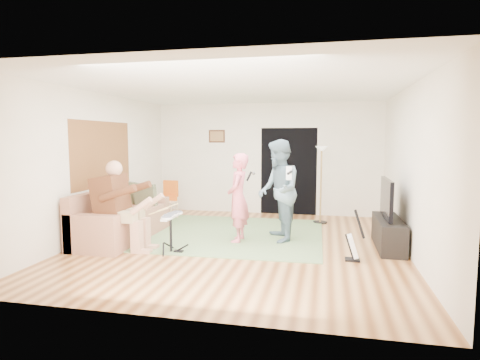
# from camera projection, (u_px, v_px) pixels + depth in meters

# --- Properties ---
(floor) EXTENTS (6.00, 6.00, 0.00)m
(floor) POSITION_uv_depth(u_px,v_px,m) (240.00, 244.00, 7.04)
(floor) COLOR brown
(floor) RESTS_ON ground
(walls) EXTENTS (5.50, 6.00, 2.70)m
(walls) POSITION_uv_depth(u_px,v_px,m) (240.00, 168.00, 6.90)
(walls) COLOR #EFE3CF
(walls) RESTS_ON floor
(ceiling) EXTENTS (6.00, 6.00, 0.00)m
(ceiling) POSITION_uv_depth(u_px,v_px,m) (240.00, 88.00, 6.76)
(ceiling) COLOR white
(ceiling) RESTS_ON walls
(window_blinds) EXTENTS (0.00, 2.05, 2.05)m
(window_blinds) POSITION_uv_depth(u_px,v_px,m) (102.00, 154.00, 7.65)
(window_blinds) COLOR brown
(window_blinds) RESTS_ON walls
(doorway) EXTENTS (2.10, 0.00, 2.10)m
(doorway) POSITION_uv_depth(u_px,v_px,m) (289.00, 171.00, 9.72)
(doorway) COLOR black
(doorway) RESTS_ON walls
(picture_frame) EXTENTS (0.42, 0.03, 0.32)m
(picture_frame) POSITION_uv_depth(u_px,v_px,m) (217.00, 136.00, 10.01)
(picture_frame) COLOR #3F2314
(picture_frame) RESTS_ON walls
(area_rug) EXTENTS (3.67, 3.24, 0.02)m
(area_rug) POSITION_uv_depth(u_px,v_px,m) (227.00, 233.00, 7.79)
(area_rug) COLOR #607F4D
(area_rug) RESTS_ON floor
(sofa) EXTENTS (0.92, 2.24, 0.91)m
(sofa) POSITION_uv_depth(u_px,v_px,m) (118.00, 222.00, 7.41)
(sofa) COLOR #A36D51
(sofa) RESTS_ON floor
(drummer) EXTENTS (0.97, 0.54, 1.49)m
(drummer) POSITION_uv_depth(u_px,v_px,m) (122.00, 215.00, 6.66)
(drummer) COLOR #582E18
(drummer) RESTS_ON sofa
(drum_kit) EXTENTS (0.35, 0.63, 0.65)m
(drum_kit) POSITION_uv_depth(u_px,v_px,m) (171.00, 235.00, 6.51)
(drum_kit) COLOR black
(drum_kit) RESTS_ON floor
(singer) EXTENTS (0.41, 0.60, 1.59)m
(singer) POSITION_uv_depth(u_px,v_px,m) (238.00, 198.00, 7.14)
(singer) COLOR #E36275
(singer) RESTS_ON floor
(microphone) EXTENTS (0.06, 0.06, 0.24)m
(microphone) POSITION_uv_depth(u_px,v_px,m) (249.00, 176.00, 7.06)
(microphone) COLOR black
(microphone) RESTS_ON singer
(guitarist) EXTENTS (0.92, 1.05, 1.84)m
(guitarist) POSITION_uv_depth(u_px,v_px,m) (278.00, 191.00, 7.17)
(guitarist) COLOR slate
(guitarist) RESTS_ON floor
(guitar_held) EXTENTS (0.14, 0.60, 0.26)m
(guitar_held) POSITION_uv_depth(u_px,v_px,m) (290.00, 173.00, 7.09)
(guitar_held) COLOR white
(guitar_held) RESTS_ON guitarist
(guitar_spare) EXTENTS (0.28, 0.26, 0.79)m
(guitar_spare) POSITION_uv_depth(u_px,v_px,m) (353.00, 246.00, 6.07)
(guitar_spare) COLOR black
(guitar_spare) RESTS_ON floor
(torchiere_lamp) EXTENTS (0.30, 0.30, 1.68)m
(torchiere_lamp) POSITION_uv_depth(u_px,v_px,m) (321.00, 171.00, 8.68)
(torchiere_lamp) COLOR black
(torchiere_lamp) RESTS_ON floor
(dining_chair) EXTENTS (0.40, 0.42, 0.88)m
(dining_chair) POSITION_uv_depth(u_px,v_px,m) (168.00, 206.00, 9.19)
(dining_chair) COLOR #CFAD86
(dining_chair) RESTS_ON floor
(tv_cabinet) EXTENTS (0.40, 1.40, 0.50)m
(tv_cabinet) POSITION_uv_depth(u_px,v_px,m) (388.00, 233.00, 6.78)
(tv_cabinet) COLOR black
(tv_cabinet) RESTS_ON floor
(television) EXTENTS (0.06, 1.10, 0.65)m
(television) POSITION_uv_depth(u_px,v_px,m) (387.00, 198.00, 6.73)
(television) COLOR black
(television) RESTS_ON tv_cabinet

